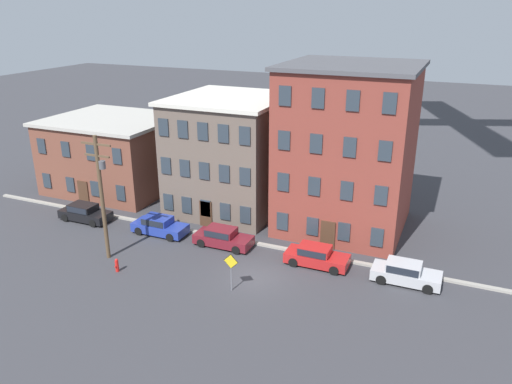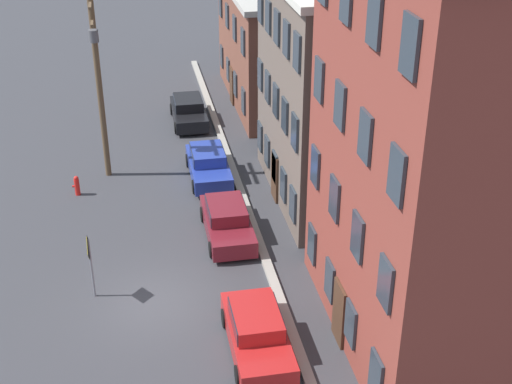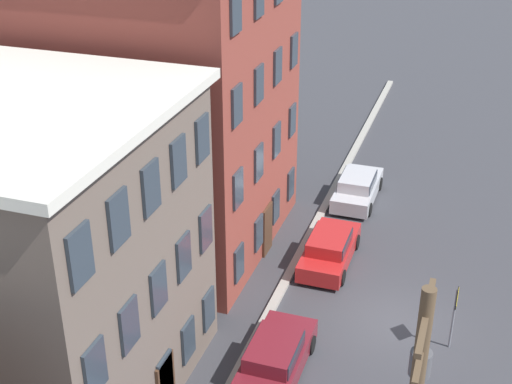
{
  "view_description": "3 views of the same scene",
  "coord_description": "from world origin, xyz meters",
  "px_view_note": "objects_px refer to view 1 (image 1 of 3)",
  "views": [
    {
      "loc": [
        11.42,
        -26.89,
        17.09
      ],
      "look_at": [
        -1.81,
        4.23,
        4.37
      ],
      "focal_mm": 35.0,
      "sensor_mm": 36.0,
      "label": 1
    },
    {
      "loc": [
        21.32,
        -0.25,
        15.65
      ],
      "look_at": [
        -0.88,
        3.92,
        3.7
      ],
      "focal_mm": 50.0,
      "sensor_mm": 36.0,
      "label": 2
    },
    {
      "loc": [
        -21.95,
        -1.99,
        16.41
      ],
      "look_at": [
        -1.72,
        4.8,
        5.49
      ],
      "focal_mm": 50.0,
      "sensor_mm": 36.0,
      "label": 3
    }
  ],
  "objects_px": {
    "car_silver": "(405,272)",
    "fire_hydrant": "(117,265)",
    "car_blue": "(159,225)",
    "caution_sign": "(231,266)",
    "car_black": "(85,212)",
    "car_red": "(316,255)",
    "car_maroon": "(223,237)",
    "utility_pole": "(102,192)"
  },
  "relations": [
    {
      "from": "car_black",
      "to": "car_red",
      "type": "relative_size",
      "value": 1.0
    },
    {
      "from": "car_red",
      "to": "caution_sign",
      "type": "relative_size",
      "value": 1.69
    },
    {
      "from": "fire_hydrant",
      "to": "car_maroon",
      "type": "bearing_deg",
      "value": 52.33
    },
    {
      "from": "car_maroon",
      "to": "car_red",
      "type": "distance_m",
      "value": 7.34
    },
    {
      "from": "car_black",
      "to": "car_maroon",
      "type": "xyz_separation_m",
      "value": [
        12.81,
        0.3,
        0.0
      ]
    },
    {
      "from": "car_silver",
      "to": "car_blue",
      "type": "bearing_deg",
      "value": 179.92
    },
    {
      "from": "car_blue",
      "to": "car_silver",
      "type": "xyz_separation_m",
      "value": [
        18.94,
        -0.03,
        0.0
      ]
    },
    {
      "from": "car_blue",
      "to": "car_black",
      "type": "bearing_deg",
      "value": -178.29
    },
    {
      "from": "car_maroon",
      "to": "car_red",
      "type": "relative_size",
      "value": 1.0
    },
    {
      "from": "car_silver",
      "to": "car_red",
      "type": "bearing_deg",
      "value": -179.84
    },
    {
      "from": "car_silver",
      "to": "fire_hydrant",
      "type": "bearing_deg",
      "value": -161.21
    },
    {
      "from": "car_blue",
      "to": "car_red",
      "type": "relative_size",
      "value": 1.0
    },
    {
      "from": "car_red",
      "to": "car_blue",
      "type": "bearing_deg",
      "value": 179.8
    },
    {
      "from": "car_red",
      "to": "car_silver",
      "type": "bearing_deg",
      "value": 0.16
    },
    {
      "from": "utility_pole",
      "to": "car_maroon",
      "type": "bearing_deg",
      "value": 36.15
    },
    {
      "from": "fire_hydrant",
      "to": "car_silver",
      "type": "bearing_deg",
      "value": 18.79
    },
    {
      "from": "car_blue",
      "to": "utility_pole",
      "type": "xyz_separation_m",
      "value": [
        -1.13,
        -4.81,
        4.33
      ]
    },
    {
      "from": "car_maroon",
      "to": "caution_sign",
      "type": "bearing_deg",
      "value": -58.38
    },
    {
      "from": "utility_pole",
      "to": "fire_hydrant",
      "type": "relative_size",
      "value": 9.41
    },
    {
      "from": "car_maroon",
      "to": "caution_sign",
      "type": "height_order",
      "value": "caution_sign"
    },
    {
      "from": "car_silver",
      "to": "utility_pole",
      "type": "distance_m",
      "value": 21.08
    },
    {
      "from": "car_red",
      "to": "caution_sign",
      "type": "xyz_separation_m",
      "value": [
        -3.98,
        -5.33,
        0.99
      ]
    },
    {
      "from": "car_maroon",
      "to": "caution_sign",
      "type": "xyz_separation_m",
      "value": [
        3.36,
        -5.45,
        0.99
      ]
    },
    {
      "from": "car_blue",
      "to": "caution_sign",
      "type": "xyz_separation_m",
      "value": [
        8.93,
        -5.38,
        0.99
      ]
    },
    {
      "from": "car_black",
      "to": "car_red",
      "type": "xyz_separation_m",
      "value": [
        20.16,
        0.17,
        0.0
      ]
    },
    {
      "from": "car_blue",
      "to": "caution_sign",
      "type": "relative_size",
      "value": 1.69
    },
    {
      "from": "caution_sign",
      "to": "utility_pole",
      "type": "relative_size",
      "value": 0.29
    },
    {
      "from": "car_red",
      "to": "fire_hydrant",
      "type": "height_order",
      "value": "car_red"
    },
    {
      "from": "car_black",
      "to": "fire_hydrant",
      "type": "relative_size",
      "value": 4.58
    },
    {
      "from": "car_red",
      "to": "utility_pole",
      "type": "relative_size",
      "value": 0.49
    },
    {
      "from": "car_blue",
      "to": "car_red",
      "type": "distance_m",
      "value": 12.91
    },
    {
      "from": "car_blue",
      "to": "car_red",
      "type": "xyz_separation_m",
      "value": [
        12.91,
        -0.04,
        0.0
      ]
    },
    {
      "from": "fire_hydrant",
      "to": "car_red",
      "type": "bearing_deg",
      "value": 26.87
    },
    {
      "from": "caution_sign",
      "to": "car_blue",
      "type": "bearing_deg",
      "value": 148.95
    },
    {
      "from": "car_black",
      "to": "car_silver",
      "type": "relative_size",
      "value": 1.0
    },
    {
      "from": "car_blue",
      "to": "car_maroon",
      "type": "relative_size",
      "value": 1.0
    },
    {
      "from": "car_blue",
      "to": "car_maroon",
      "type": "distance_m",
      "value": 5.57
    },
    {
      "from": "car_maroon",
      "to": "car_silver",
      "type": "bearing_deg",
      "value": -0.46
    },
    {
      "from": "car_maroon",
      "to": "car_red",
      "type": "xyz_separation_m",
      "value": [
        7.34,
        -0.12,
        0.0
      ]
    },
    {
      "from": "car_maroon",
      "to": "utility_pole",
      "type": "relative_size",
      "value": 0.49
    },
    {
      "from": "caution_sign",
      "to": "utility_pole",
      "type": "distance_m",
      "value": 10.61
    },
    {
      "from": "car_red",
      "to": "fire_hydrant",
      "type": "distance_m",
      "value": 13.7
    }
  ]
}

